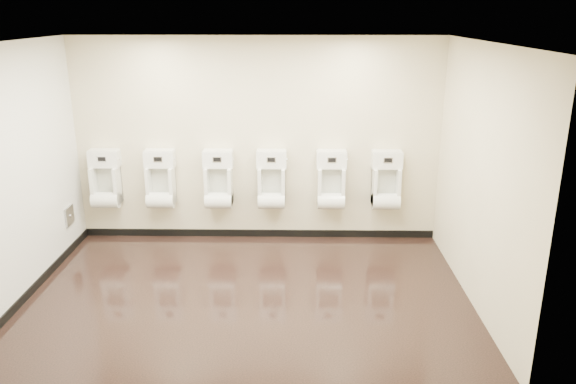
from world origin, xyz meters
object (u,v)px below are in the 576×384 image
(urinal_1, at_px, (161,183))
(access_panel, at_px, (69,216))
(urinal_4, at_px, (331,184))
(urinal_2, at_px, (219,184))
(urinal_3, at_px, (272,184))
(urinal_5, at_px, (386,184))
(urinal_0, at_px, (106,183))

(urinal_1, bearing_deg, access_panel, -160.36)
(access_panel, relative_size, urinal_4, 0.32)
(urinal_2, bearing_deg, urinal_4, 0.00)
(urinal_2, bearing_deg, urinal_1, 180.00)
(urinal_2, bearing_deg, urinal_3, 0.00)
(urinal_1, xyz_separation_m, urinal_5, (3.10, 0.00, 0.00))
(access_panel, distance_m, urinal_5, 4.29)
(urinal_1, height_order, urinal_4, same)
(urinal_0, height_order, urinal_5, same)
(urinal_1, height_order, urinal_5, same)
(access_panel, distance_m, urinal_1, 1.27)
(urinal_1, relative_size, urinal_5, 1.00)
(access_panel, height_order, urinal_4, urinal_4)
(urinal_0, relative_size, urinal_5, 1.00)
(urinal_3, bearing_deg, urinal_1, 180.00)
(urinal_0, bearing_deg, urinal_3, 0.00)
(urinal_5, bearing_deg, access_panel, -174.49)
(urinal_1, bearing_deg, urinal_2, 0.00)
(urinal_2, xyz_separation_m, urinal_3, (0.73, 0.00, 0.00))
(urinal_1, distance_m, urinal_5, 3.10)
(urinal_0, relative_size, urinal_4, 1.00)
(urinal_5, bearing_deg, urinal_0, 180.00)
(urinal_0, bearing_deg, access_panel, -133.37)
(urinal_4, xyz_separation_m, urinal_5, (0.75, 0.00, 0.00))
(urinal_3, xyz_separation_m, urinal_5, (1.57, 0.00, 0.00))
(urinal_0, height_order, urinal_3, same)
(urinal_4, bearing_deg, urinal_3, 180.00)
(urinal_1, xyz_separation_m, urinal_4, (2.35, 0.00, 0.00))
(urinal_5, bearing_deg, urinal_2, 180.00)
(urinal_2, distance_m, urinal_5, 2.30)
(urinal_0, height_order, urinal_4, same)
(urinal_4, bearing_deg, urinal_2, 180.00)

